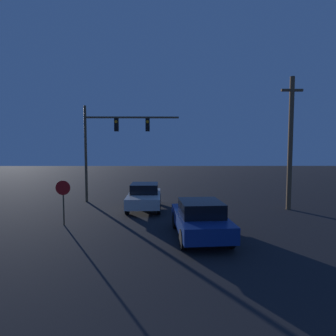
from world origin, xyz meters
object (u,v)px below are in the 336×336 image
car_near (200,218)px  traffic_signal_mast (110,137)px  car_far (144,196)px  stop_sign (63,194)px  utility_pole (290,142)px

car_near → traffic_signal_mast: 10.04m
car_far → stop_sign: 5.11m
car_far → traffic_signal_mast: traffic_signal_mast is taller
car_far → utility_pole: (8.89, -0.23, 3.33)m
utility_pole → stop_sign: bearing=-165.4°
car_near → traffic_signal_mast: bearing=120.6°
car_far → utility_pole: bearing=177.5°
car_far → stop_sign: bearing=42.9°
traffic_signal_mast → car_near: bearing=-55.1°
car_near → car_far: size_ratio=1.02×
stop_sign → utility_pole: bearing=14.6°
utility_pole → car_far: bearing=178.5°
car_near → stop_sign: bearing=159.9°
car_far → utility_pole: 9.50m
car_near → stop_sign: 6.68m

